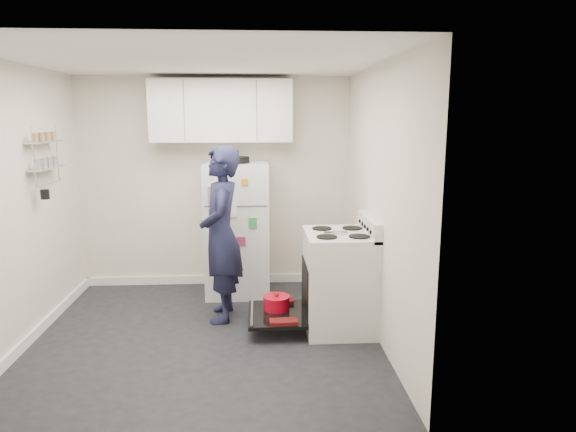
{
  "coord_description": "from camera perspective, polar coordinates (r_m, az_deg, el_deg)",
  "views": [
    {
      "loc": [
        0.5,
        -4.56,
        2.04
      ],
      "look_at": [
        0.8,
        0.51,
        1.05
      ],
      "focal_mm": 32.0,
      "sensor_mm": 36.0,
      "label": 1
    }
  ],
  "objects": [
    {
      "name": "upper_cabinets",
      "position": [
        6.0,
        -7.4,
        11.52
      ],
      "size": [
        1.6,
        0.33,
        0.7
      ],
      "primitive_type": "cube",
      "color": "silver",
      "rests_on": "room"
    },
    {
      "name": "refrigerator",
      "position": [
        5.95,
        -5.64,
        -1.37
      ],
      "size": [
        0.72,
        0.74,
        1.59
      ],
      "color": "white",
      "rests_on": "ground"
    },
    {
      "name": "room",
      "position": [
        4.69,
        -9.83,
        0.66
      ],
      "size": [
        3.21,
        3.21,
        2.51
      ],
      "color": "black",
      "rests_on": "ground"
    },
    {
      "name": "wall_shelf_rack",
      "position": [
        5.45,
        -25.32,
        6.16
      ],
      "size": [
        0.14,
        0.6,
        0.61
      ],
      "color": "#B2B2B7",
      "rests_on": "room"
    },
    {
      "name": "electric_range",
      "position": [
        5.02,
        5.55,
        -7.26
      ],
      "size": [
        0.66,
        0.76,
        1.1
      ],
      "color": "silver",
      "rests_on": "ground"
    },
    {
      "name": "person",
      "position": [
        5.17,
        -7.44,
        -2.04
      ],
      "size": [
        0.43,
        0.65,
        1.76
      ],
      "primitive_type": "imported",
      "rotation": [
        0.0,
        0.0,
        -1.55
      ],
      "color": "#181A36",
      "rests_on": "ground"
    },
    {
      "name": "open_oven_door",
      "position": [
        5.09,
        -1.23,
        -10.37
      ],
      "size": [
        0.55,
        0.7,
        0.21
      ],
      "color": "black",
      "rests_on": "ground"
    }
  ]
}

